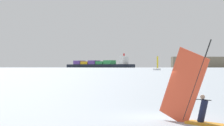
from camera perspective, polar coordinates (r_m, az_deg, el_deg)
ground_plane at (r=19.33m, az=7.83°, el=-8.69°), size 4000.00×4000.00×0.00m
windsurfer at (r=17.41m, az=13.17°, el=-6.02°), size 3.55×2.50×4.20m
cargo_ship at (r=945.79m, az=-2.05°, el=-0.22°), size 200.36×101.47×36.08m
small_sailboat at (r=264.43m, az=7.28°, el=-0.93°), size 5.37×7.34×11.74m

